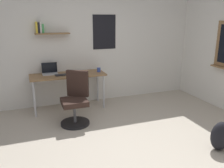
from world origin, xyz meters
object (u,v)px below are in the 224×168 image
(desk, at_px, (68,78))
(coffee_mug, at_px, (99,70))
(laptop, at_px, (50,71))
(computer_mouse, at_px, (78,73))
(backpack, at_px, (221,136))
(office_chair, at_px, (76,102))
(keyboard, at_px, (65,75))

(desk, xyz_separation_m, coffee_mug, (0.66, -0.02, 0.12))
(laptop, distance_m, coffee_mug, 1.01)
(desk, relative_size, computer_mouse, 14.53)
(desk, relative_size, backpack, 3.47)
(computer_mouse, relative_size, coffee_mug, 1.13)
(office_chair, height_order, laptop, laptop)
(laptop, bearing_deg, office_chair, -69.97)
(laptop, height_order, keyboard, laptop)
(office_chair, xyz_separation_m, keyboard, (-0.06, 0.69, 0.35))
(backpack, bearing_deg, coffee_mug, 115.04)
(laptop, relative_size, coffee_mug, 3.37)
(computer_mouse, bearing_deg, keyboard, 180.00)
(laptop, bearing_deg, desk, -22.24)
(laptop, height_order, computer_mouse, laptop)
(computer_mouse, distance_m, coffee_mug, 0.45)
(keyboard, bearing_deg, desk, 43.22)
(coffee_mug, bearing_deg, keyboard, -176.09)
(keyboard, relative_size, backpack, 0.85)
(keyboard, xyz_separation_m, coffee_mug, (0.73, 0.05, 0.04))
(office_chair, height_order, coffee_mug, office_chair)
(computer_mouse, distance_m, backpack, 2.84)
(coffee_mug, bearing_deg, computer_mouse, -173.68)
(laptop, xyz_separation_m, coffee_mug, (1.00, -0.16, -0.01))
(office_chair, relative_size, laptop, 3.06)
(laptop, relative_size, computer_mouse, 2.98)
(keyboard, relative_size, computer_mouse, 3.56)
(office_chair, distance_m, backpack, 2.41)
(backpack, bearing_deg, computer_mouse, 123.91)
(laptop, bearing_deg, backpack, -50.23)
(desk, distance_m, computer_mouse, 0.24)
(keyboard, bearing_deg, computer_mouse, 0.00)
(desk, distance_m, keyboard, 0.14)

